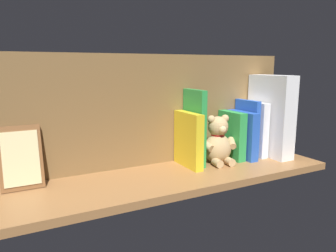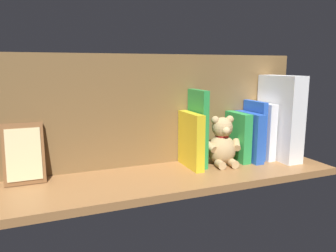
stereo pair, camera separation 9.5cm
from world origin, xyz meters
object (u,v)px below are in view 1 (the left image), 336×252
object	(u,v)px
picture_frame_leaning	(21,158)
teddy_bear	(218,142)
book_0	(254,129)
dictionary_thick_white	(271,116)

from	to	relation	value
picture_frame_leaning	teddy_bear	bearing A→B (deg)	174.76
book_0	teddy_bear	xyz separation A→B (cm)	(17.29, 2.21, -2.57)
picture_frame_leaning	book_0	bearing A→B (deg)	177.58
book_0	picture_frame_leaning	bearing A→B (deg)	-2.42
book_0	teddy_bear	bearing A→B (deg)	7.29
dictionary_thick_white	picture_frame_leaning	world-z (taller)	dictionary_thick_white
book_0	picture_frame_leaning	distance (cm)	76.92
dictionary_thick_white	teddy_bear	xyz separation A→B (cm)	(22.27, -0.72, -7.29)
dictionary_thick_white	picture_frame_leaning	bearing A→B (deg)	-4.32
book_0	picture_frame_leaning	xyz separation A→B (cm)	(76.84, -3.25, -1.42)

